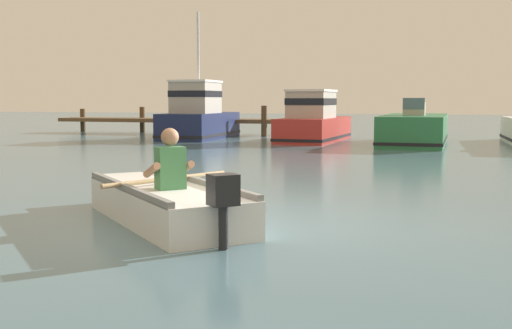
% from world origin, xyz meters
% --- Properties ---
extents(ground_plane, '(120.00, 120.00, 0.00)m').
position_xyz_m(ground_plane, '(0.00, 0.00, 0.00)').
color(ground_plane, slate).
extents(wooden_dock, '(10.20, 1.64, 1.28)m').
position_xyz_m(wooden_dock, '(-9.70, 18.71, 0.61)').
color(wooden_dock, brown).
rests_on(wooden_dock, ground).
extents(rowboat_with_person, '(3.06, 3.07, 1.19)m').
position_xyz_m(rowboat_with_person, '(-1.21, -0.23, 0.25)').
color(rowboat_with_person, white).
rests_on(rowboat_with_person, ground).
extents(moored_boat_navy, '(2.03, 4.83, 4.91)m').
position_xyz_m(moored_boat_navy, '(-7.13, 15.94, 0.85)').
color(moored_boat_navy, '#19234C').
rests_on(moored_boat_navy, ground).
extents(moored_boat_red, '(2.11, 4.85, 1.89)m').
position_xyz_m(moored_boat_red, '(-2.47, 15.59, 0.70)').
color(moored_boat_red, '#B72D28').
rests_on(moored_boat_red, ground).
extents(moored_boat_green, '(2.22, 5.63, 1.58)m').
position_xyz_m(moored_boat_green, '(1.19, 14.94, 0.48)').
color(moored_boat_green, '#287042').
rests_on(moored_boat_green, ground).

